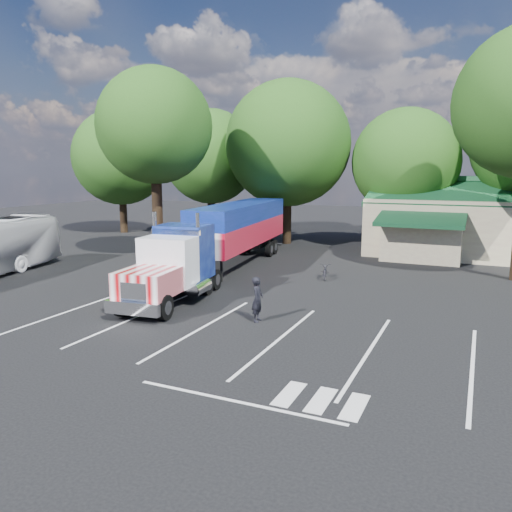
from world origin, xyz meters
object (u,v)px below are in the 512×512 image
at_px(bicycle, 325,271).
at_px(silver_sedan, 506,253).
at_px(semi_truck, 226,233).
at_px(woman, 258,299).

relative_size(bicycle, silver_sedan, 0.45).
distance_m(semi_truck, woman, 10.08).
xyz_separation_m(woman, bicycle, (0.20, 8.77, -0.44)).
distance_m(woman, silver_sedan, 20.67).
relative_size(woman, bicycle, 1.02).
xyz_separation_m(semi_truck, silver_sedan, (15.22, 10.15, -1.66)).
distance_m(semi_truck, silver_sedan, 18.37).
xyz_separation_m(semi_truck, bicycle, (5.91, 0.58, -1.85)).
xyz_separation_m(woman, silver_sedan, (9.51, 18.34, -0.26)).
distance_m(bicycle, silver_sedan, 13.36).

